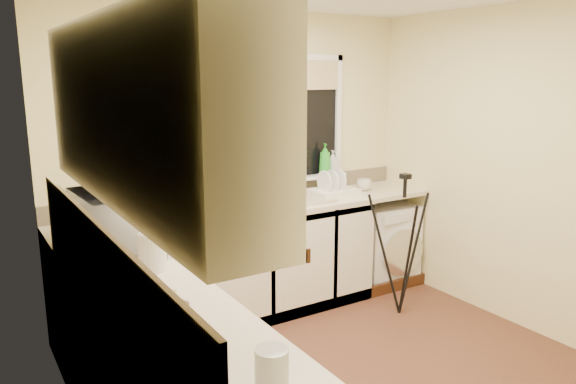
{
  "coord_description": "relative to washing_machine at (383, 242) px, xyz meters",
  "views": [
    {
      "loc": [
        -2.06,
        -2.53,
        1.94
      ],
      "look_at": [
        -0.14,
        0.55,
        1.15
      ],
      "focal_mm": 34.11,
      "sensor_mm": 36.0,
      "label": 1
    }
  ],
  "objects": [
    {
      "name": "floor",
      "position": [
        -1.33,
        -1.2,
        -0.37
      ],
      "size": [
        3.2,
        3.2,
        0.0
      ],
      "primitive_type": "plane",
      "color": "brown",
      "rests_on": "ground"
    },
    {
      "name": "wall_back",
      "position": [
        -1.33,
        0.3,
        0.85
      ],
      "size": [
        3.2,
        0.0,
        3.2
      ],
      "primitive_type": "plane",
      "rotation": [
        1.57,
        0.0,
        0.0
      ],
      "color": "beige",
      "rests_on": "ground"
    },
    {
      "name": "wall_left",
      "position": [
        -2.93,
        -1.2,
        0.85
      ],
      "size": [
        0.0,
        3.0,
        3.0
      ],
      "primitive_type": "plane",
      "rotation": [
        1.57,
        0.0,
        1.57
      ],
      "color": "beige",
      "rests_on": "ground"
    },
    {
      "name": "wall_right",
      "position": [
        0.27,
        -1.2,
        0.85
      ],
      "size": [
        0.0,
        3.0,
        3.0
      ],
      "primitive_type": "plane",
      "rotation": [
        1.57,
        0.0,
        -1.57
      ],
      "color": "beige",
      "rests_on": "ground"
    },
    {
      "name": "base_cabinet_back",
      "position": [
        -1.65,
        0.0,
        0.06
      ],
      "size": [
        2.55,
        0.6,
        0.86
      ],
      "primitive_type": "cube",
      "color": "silver",
      "rests_on": "floor"
    },
    {
      "name": "worktop_back",
      "position": [
        -1.33,
        0.0,
        0.51
      ],
      "size": [
        3.2,
        0.6,
        0.04
      ],
      "primitive_type": "cube",
      "color": "beige",
      "rests_on": "base_cabinet_back"
    },
    {
      "name": "worktop_left",
      "position": [
        -2.63,
        -1.5,
        0.51
      ],
      "size": [
        0.6,
        2.4,
        0.04
      ],
      "primitive_type": "cube",
      "color": "beige",
      "rests_on": "base_cabinet_left"
    },
    {
      "name": "upper_cabinet",
      "position": [
        -2.77,
        -1.65,
        1.43
      ],
      "size": [
        0.28,
        1.9,
        0.7
      ],
      "primitive_type": "cube",
      "color": "silver",
      "rests_on": "wall_left"
    },
    {
      "name": "splashback_left",
      "position": [
        -2.91,
        -1.5,
        0.75
      ],
      "size": [
        0.02,
        2.4,
        0.45
      ],
      "primitive_type": "cube",
      "color": "beige",
      "rests_on": "wall_left"
    },
    {
      "name": "splashback_back",
      "position": [
        -1.33,
        0.29,
        0.6
      ],
      "size": [
        3.2,
        0.02,
        0.14
      ],
      "primitive_type": "cube",
      "color": "beige",
      "rests_on": "wall_back"
    },
    {
      "name": "window_glass",
      "position": [
        -1.13,
        0.29,
        1.18
      ],
      "size": [
        1.5,
        0.02,
        1.0
      ],
      "primitive_type": "cube",
      "color": "black",
      "rests_on": "wall_back"
    },
    {
      "name": "window_blind",
      "position": [
        -1.13,
        0.26,
        1.55
      ],
      "size": [
        1.5,
        0.02,
        0.25
      ],
      "primitive_type": "cube",
      "color": "tan",
      "rests_on": "wall_back"
    },
    {
      "name": "windowsill",
      "position": [
        -1.13,
        0.23,
        0.66
      ],
      "size": [
        1.6,
        0.14,
        0.03
      ],
      "primitive_type": "cube",
      "color": "white",
      "rests_on": "wall_back"
    },
    {
      "name": "sink",
      "position": [
        -1.13,
        0.0,
        0.54
      ],
      "size": [
        0.82,
        0.46,
        0.03
      ],
      "primitive_type": "cube",
      "color": "tan",
      "rests_on": "worktop_back"
    },
    {
      "name": "faucet",
      "position": [
        -1.13,
        0.18,
        0.65
      ],
      "size": [
        0.03,
        0.03,
        0.24
      ],
      "primitive_type": "cylinder",
      "color": "silver",
      "rests_on": "worktop_back"
    },
    {
      "name": "washing_machine",
      "position": [
        0.0,
        0.0,
        0.0
      ],
      "size": [
        0.58,
        0.56,
        0.75
      ],
      "primitive_type": "cube",
      "rotation": [
        0.0,
        0.0,
        -0.1
      ],
      "color": "white",
      "rests_on": "floor"
    },
    {
      "name": "laptop",
      "position": [
        -1.76,
        -0.05,
        0.59
      ],
      "size": [
        0.31,
        0.3,
        0.22
      ],
      "rotation": [
        0.0,
        0.0,
        -0.05
      ],
      "color": "#ABACB3",
      "rests_on": "worktop_back"
    },
    {
      "name": "kettle",
      "position": [
        -2.52,
        -0.97,
        0.63
      ],
      "size": [
        0.15,
        0.15,
        0.2
      ],
      "primitive_type": "cylinder",
      "color": "silver",
      "rests_on": "worktop_left"
    },
    {
      "name": "dish_rack",
      "position": [
        -0.6,
        -0.01,
        0.56
      ],
      "size": [
        0.4,
        0.31,
        0.06
      ],
      "primitive_type": "cube",
      "rotation": [
        0.0,
        0.0,
        0.03
      ],
      "color": "#EDE9CE",
      "rests_on": "worktop_back"
    },
    {
      "name": "tripod",
      "position": [
        -0.37,
        -0.64,
        0.21
      ],
      "size": [
        0.62,
        0.62,
        1.17
      ],
      "primitive_type": null,
      "rotation": [
        0.0,
        0.0,
        0.08
      ],
      "color": "black",
      "rests_on": "floor"
    },
    {
      "name": "glass_jug",
      "position": [
        -2.57,
        -2.32,
        0.61
      ],
      "size": [
        0.11,
        0.11,
        0.17
      ],
      "primitive_type": "cylinder",
      "color": "silver",
      "rests_on": "worktop_left"
    },
    {
      "name": "steel_jar",
      "position": [
        -2.66,
        -1.57,
        0.58
      ],
      "size": [
        0.08,
        0.08,
        0.11
      ],
      "primitive_type": "cylinder",
      "color": "silver",
      "rests_on": "worktop_left"
    },
    {
      "name": "microwave",
      "position": [
        -2.57,
        -0.42,
        0.69
      ],
      "size": [
        0.44,
        0.63,
        0.34
      ],
      "primitive_type": "imported",
      "rotation": [
        0.0,
        0.0,
        1.62
      ],
      "color": "white",
      "rests_on": "worktop_left"
    },
    {
      "name": "plant_a",
      "position": [
        -1.64,
        0.23,
        0.8
      ],
      "size": [
        0.16,
        0.14,
        0.25
      ],
      "primitive_type": "imported",
      "rotation": [
        0.0,
        0.0,
        0.41
      ],
      "color": "#999999",
      "rests_on": "windowsill"
    },
    {
      "name": "plant_b",
      "position": [
        -1.36,
        0.22,
        0.78
      ],
      "size": [
        0.14,
        0.13,
        0.21
      ],
      "primitive_type": "imported",
      "rotation": [
        0.0,
        0.0,
        0.35
      ],
      "color": "#999999",
      "rests_on": "windowsill"
    },
    {
      "name": "plant_c",
      "position": [
        -1.07,
        0.2,
        0.79
      ],
      "size": [
        0.14,
        0.14,
        0.23
      ],
      "primitive_type": "imported",
      "rotation": [
        0.0,
        0.0,
        0.05
      ],
      "color": "#999999",
      "rests_on": "windowsill"
    },
    {
      "name": "plant_d",
      "position": [
        -0.85,
        0.2,
        0.8
      ],
      "size": [
        0.25,
        0.23,
        0.24
      ],
      "primitive_type": "imported",
      "rotation": [
        0.0,
        0.0,
        -0.2
      ],
      "color": "#999999",
      "rests_on": "windowsill"
    },
    {
      "name": "soap_bottle_green",
      "position": [
        -0.53,
        0.21,
        0.81
      ],
      "size": [
        0.14,
        0.14,
        0.28
      ],
      "primitive_type": "imported",
      "rotation": [
        0.0,
        0.0,
        -0.4
      ],
      "color": "green",
      "rests_on": "windowsill"
    },
    {
      "name": "soap_bottle_clear",
      "position": [
        -0.44,
        0.22,
        0.78
      ],
      "size": [
        0.11,
        0.11,
        0.21
      ],
      "primitive_type": "imported",
      "rotation": [
        0.0,
        0.0,
        0.22
      ],
      "color": "#999999",
      "rests_on": "windowsill"
    },
    {
      "name": "cup_back",
      "position": [
        -0.24,
        0.02,
        0.58
      ],
      "size": [
        0.15,
        0.15,
        0.11
      ],
      "primitive_type": "imported",
      "rotation": [
        0.0,
        0.0,
        -0.1
      ],
      "color": "beige",
      "rests_on": "worktop_back"
    },
    {
      "name": "cup_left",
      "position": [
        -2.65,
        -1.69,
        0.58
      ],
      "size": [
        0.12,
        0.12,
        0.1
      ],
      "primitive_type": "imported",
      "rotation": [
        0.0,
        0.0,
        -0.11
      ],
      "color": "beige",
      "rests_on": "worktop_left"
    }
  ]
}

